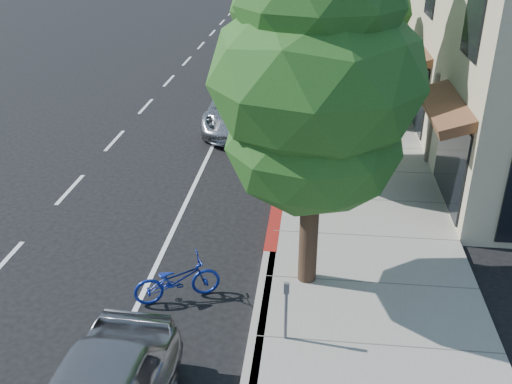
# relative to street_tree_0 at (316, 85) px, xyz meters

# --- Properties ---
(ground) EXTENTS (120.00, 120.00, 0.00)m
(ground) POSITION_rel_street_tree_0_xyz_m (-0.90, 2.00, -4.51)
(ground) COLOR black
(ground) RESTS_ON ground
(sidewalk) EXTENTS (4.60, 56.00, 0.15)m
(sidewalk) POSITION_rel_street_tree_0_xyz_m (1.40, 10.00, -4.44)
(sidewalk) COLOR gray
(sidewalk) RESTS_ON ground
(curb) EXTENTS (0.30, 56.00, 0.15)m
(curb) POSITION_rel_street_tree_0_xyz_m (-0.90, 10.00, -4.44)
(curb) COLOR #9E998E
(curb) RESTS_ON ground
(curb_red_segment) EXTENTS (0.32, 4.00, 0.15)m
(curb_red_segment) POSITION_rel_street_tree_0_xyz_m (-0.90, 3.00, -4.44)
(curb_red_segment) COLOR maroon
(curb_red_segment) RESTS_ON ground
(street_tree_0) EXTENTS (4.14, 4.14, 7.22)m
(street_tree_0) POSITION_rel_street_tree_0_xyz_m (0.00, 0.00, 0.00)
(street_tree_0) COLOR black
(street_tree_0) RESTS_ON ground
(street_tree_1) EXTENTS (5.07, 5.07, 7.94)m
(street_tree_1) POSITION_rel_street_tree_0_xyz_m (0.00, 6.00, 0.35)
(street_tree_1) COLOR black
(street_tree_1) RESTS_ON ground
(street_tree_2) EXTENTS (4.08, 4.08, 6.56)m
(street_tree_2) POSITION_rel_street_tree_0_xyz_m (0.00, 12.00, -0.48)
(street_tree_2) COLOR black
(street_tree_2) RESTS_ON ground
(cyclist) EXTENTS (0.51, 0.72, 1.90)m
(cyclist) POSITION_rel_street_tree_0_xyz_m (-0.76, 5.00, -3.57)
(cyclist) COLOR silver
(cyclist) RESTS_ON ground
(bicycle) EXTENTS (1.93, 1.33, 0.96)m
(bicycle) POSITION_rel_street_tree_0_xyz_m (-2.70, -0.82, -4.03)
(bicycle) COLOR navy
(bicycle) RESTS_ON ground
(silver_suv) EXTENTS (2.81, 5.63, 1.53)m
(silver_suv) POSITION_rel_street_tree_0_xyz_m (-2.76, 10.00, -3.75)
(silver_suv) COLOR #ACADB1
(silver_suv) RESTS_ON ground
(dark_sedan) EXTENTS (1.76, 4.13, 1.33)m
(dark_sedan) POSITION_rel_street_tree_0_xyz_m (-1.84, 15.62, -3.85)
(dark_sedan) COLOR #212327
(dark_sedan) RESTS_ON ground
(white_pickup) EXTENTS (2.44, 5.87, 1.70)m
(white_pickup) POSITION_rel_street_tree_0_xyz_m (-2.04, 21.38, -3.67)
(white_pickup) COLOR silver
(white_pickup) RESTS_ON ground
(dark_suv_far) EXTENTS (2.42, 5.49, 1.84)m
(dark_suv_far) POSITION_rel_street_tree_0_xyz_m (-2.10, 29.52, -3.60)
(dark_suv_far) COLOR black
(dark_suv_far) RESTS_ON ground
(pedestrian) EXTENTS (1.15, 1.02, 1.95)m
(pedestrian) POSITION_rel_street_tree_0_xyz_m (2.43, 10.32, -3.39)
(pedestrian) COLOR black
(pedestrian) RESTS_ON sidewalk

